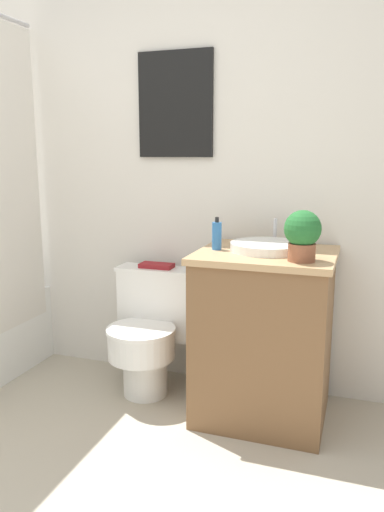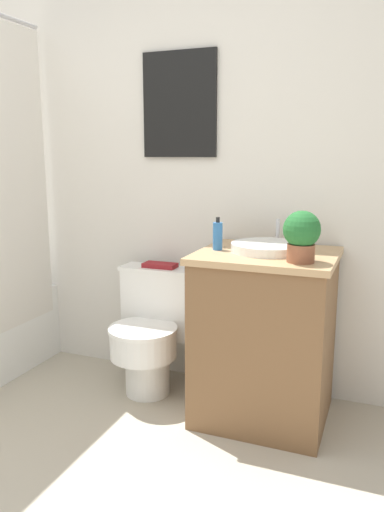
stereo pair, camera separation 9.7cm
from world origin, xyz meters
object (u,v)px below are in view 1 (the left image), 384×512
at_px(soap_bottle, 217,235).
at_px(book_on_tank, 157,266).
at_px(potted_plant, 302,234).
at_px(toilet, 149,331).
at_px(sink, 267,247).

height_order(soap_bottle, book_on_tank, soap_bottle).
height_order(potted_plant, book_on_tank, potted_plant).
xyz_separation_m(soap_bottle, book_on_tank, (-0.40, 0.20, -0.22)).
relative_size(toilet, book_on_tank, 3.60).
bearing_deg(book_on_tank, toilet, -90.00).
relative_size(toilet, potted_plant, 3.02).
distance_m(soap_bottle, potted_plant, 0.44).
bearing_deg(sink, soap_bottle, -169.38).
relative_size(sink, soap_bottle, 2.46).
bearing_deg(sink, book_on_tank, 166.49).
xyz_separation_m(potted_plant, book_on_tank, (-0.81, 0.33, -0.27)).
distance_m(soap_bottle, book_on_tank, 0.49).
height_order(sink, potted_plant, potted_plant).
xyz_separation_m(toilet, book_on_tank, (0.00, 0.11, 0.34)).
distance_m(toilet, book_on_tank, 0.36).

